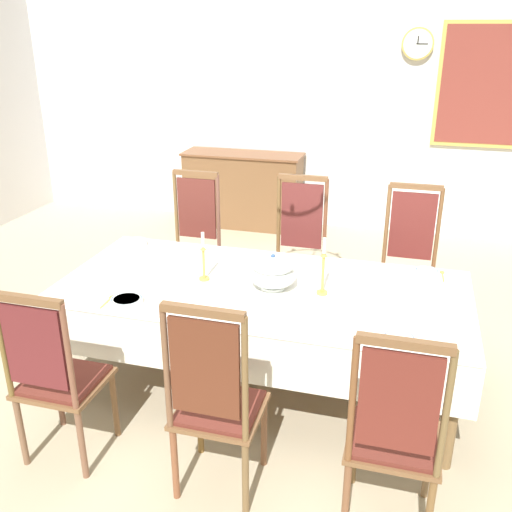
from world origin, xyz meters
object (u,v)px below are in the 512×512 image
at_px(bowl_far_left, 399,339).
at_px(mounted_clock, 418,44).
at_px(chair_south_c, 395,432).
at_px(framed_painting, 503,86).
at_px(dining_table, 262,296).
at_px(chair_north_c, 408,263).
at_px(bowl_near_right, 127,301).
at_px(chair_north_b, 298,251).
at_px(candlestick_east, 323,271).
at_px(soup_tureen, 273,272).
at_px(spoon_primary, 442,274).
at_px(chair_south_b, 215,400).
at_px(bowl_near_left, 427,272).
at_px(candlestick_west, 204,261).
at_px(chair_north_a, 193,242).
at_px(bowl_far_right, 135,242).
at_px(spoon_secondary, 110,298).
at_px(chair_south_a, 55,375).
at_px(sideboard, 243,190).

distance_m(bowl_far_left, mounted_clock, 4.17).
relative_size(chair_south_c, framed_painting, 0.84).
xyz_separation_m(dining_table, chair_north_c, (0.91, 1.02, -0.07)).
bearing_deg(bowl_near_right, framed_painting, 58.10).
bearing_deg(bowl_far_left, chair_north_b, 119.62).
height_order(candlestick_east, bowl_near_right, candlestick_east).
height_order(candlestick_east, bowl_far_left, candlestick_east).
height_order(soup_tureen, spoon_primary, soup_tureen).
distance_m(bowl_near_right, mounted_clock, 4.41).
height_order(chair_south_b, bowl_near_right, chair_south_b).
xyz_separation_m(chair_north_b, chair_south_c, (0.88, -2.04, -0.03)).
bearing_deg(chair_north_b, bowl_near_left, 152.23).
relative_size(candlestick_west, mounted_clock, 1.00).
bearing_deg(framed_painting, bowl_far_left, -101.66).
xyz_separation_m(chair_north_a, soup_tureen, (0.96, -1.02, 0.26)).
distance_m(soup_tureen, bowl_near_right, 0.93).
distance_m(chair_north_b, candlestick_east, 1.12).
relative_size(bowl_far_left, bowl_far_right, 0.93).
bearing_deg(bowl_far_right, framed_painting, 46.44).
bearing_deg(chair_north_b, bowl_near_right, 62.75).
xyz_separation_m(bowl_far_left, framed_painting, (0.81, 3.94, 0.96)).
distance_m(chair_south_b, bowl_far_right, 1.90).
bearing_deg(chair_south_c, framed_painting, 79.95).
bearing_deg(spoon_secondary, chair_south_c, -21.08).
distance_m(chair_north_a, mounted_clock, 3.33).
height_order(chair_south_a, bowl_far_right, chair_south_a).
relative_size(chair_north_c, spoon_primary, 6.72).
height_order(chair_north_b, spoon_secondary, chair_north_b).
distance_m(candlestick_west, sideboard, 3.30).
relative_size(soup_tureen, candlestick_west, 0.89).
bearing_deg(dining_table, mounted_clock, 77.06).
distance_m(chair_north_c, candlestick_east, 1.18).
relative_size(chair_north_a, spoon_secondary, 6.64).
height_order(chair_south_c, framed_painting, framed_painting).
bearing_deg(spoon_primary, bowl_far_left, -106.30).
xyz_separation_m(chair_north_a, bowl_near_left, (1.92, -0.53, 0.17)).
distance_m(soup_tureen, spoon_secondary, 1.03).
bearing_deg(spoon_primary, bowl_near_right, -154.87).
bearing_deg(chair_south_b, framed_painting, 69.50).
xyz_separation_m(candlestick_west, candlestick_east, (0.79, -0.00, 0.02)).
bearing_deg(sideboard, bowl_near_left, 128.27).
height_order(chair_north_a, spoon_secondary, chair_north_a).
bearing_deg(chair_south_b, candlestick_east, 70.41).
height_order(sideboard, mounted_clock, mounted_clock).
bearing_deg(mounted_clock, sideboard, -172.61).
bearing_deg(framed_painting, bowl_near_right, -121.90).
bearing_deg(chair_south_a, candlestick_west, 64.26).
height_order(candlestick_west, bowl_far_left, candlestick_west).
height_order(chair_south_b, chair_north_b, chair_north_b).
bearing_deg(candlestick_east, bowl_near_left, 37.82).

